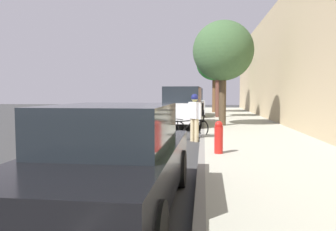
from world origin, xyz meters
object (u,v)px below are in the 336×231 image
at_px(bicycle_at_curb, 189,129).
at_px(cyclist_with_backpack, 195,113).
at_px(street_tree_mid_block, 223,51).
at_px(parked_sedan_black_nearest, 113,160).
at_px(parked_suv_silver_mid, 189,103).
at_px(street_tree_far_end, 218,63).
at_px(street_tree_corner, 215,65).
at_px(fire_hydrant, 219,137).
at_px(parked_suv_white_second, 183,106).

bearing_deg(bicycle_at_curb, cyclist_with_backpack, -63.18).
relative_size(cyclist_with_backpack, street_tree_mid_block, 0.33).
height_order(parked_sedan_black_nearest, parked_suv_silver_mid, parked_suv_silver_mid).
relative_size(parked_suv_silver_mid, street_tree_far_end, 1.09).
relative_size(street_tree_corner, fire_hydrant, 6.24).
bearing_deg(parked_suv_silver_mid, street_tree_mid_block, -74.14).
distance_m(bicycle_at_curb, street_tree_mid_block, 5.43).
relative_size(parked_suv_white_second, street_tree_mid_block, 0.96).
relative_size(parked_sedan_black_nearest, street_tree_mid_block, 0.89).
bearing_deg(street_tree_corner, parked_sedan_black_nearest, -95.51).
height_order(parked_sedan_black_nearest, cyclist_with_backpack, cyclist_with_backpack).
bearing_deg(parked_suv_white_second, parked_sedan_black_nearest, -91.16).
relative_size(parked_suv_silver_mid, cyclist_with_backpack, 2.91).
xyz_separation_m(cyclist_with_backpack, street_tree_mid_block, (1.19, 4.52, 2.66)).
height_order(bicycle_at_curb, street_tree_far_end, street_tree_far_end).
bearing_deg(parked_sedan_black_nearest, parked_suv_silver_mid, 89.22).
relative_size(parked_suv_white_second, bicycle_at_curb, 3.36).
xyz_separation_m(parked_sedan_black_nearest, parked_suv_silver_mid, (0.25, 18.10, 0.27)).
xyz_separation_m(bicycle_at_curb, street_tree_corner, (1.40, 15.07, 3.61)).
xyz_separation_m(bicycle_at_curb, cyclist_with_backpack, (0.22, -0.43, 0.62)).
relative_size(parked_suv_silver_mid, street_tree_corner, 0.92).
distance_m(parked_sedan_black_nearest, street_tree_far_end, 17.21).
distance_m(bicycle_at_curb, street_tree_far_end, 10.18).
height_order(parked_suv_white_second, bicycle_at_curb, parked_suv_white_second).
distance_m(parked_suv_white_second, parked_suv_silver_mid, 6.16).
bearing_deg(parked_suv_silver_mid, street_tree_corner, 65.81).
height_order(parked_suv_silver_mid, street_tree_far_end, street_tree_far_end).
relative_size(bicycle_at_curb, street_tree_far_end, 0.32).
relative_size(bicycle_at_curb, street_tree_mid_block, 0.28).
distance_m(parked_suv_white_second, cyclist_with_backpack, 5.14).
bearing_deg(parked_suv_silver_mid, fire_hydrant, -84.33).
bearing_deg(parked_suv_white_second, street_tree_far_end, 68.59).
bearing_deg(parked_suv_white_second, bicycle_at_curb, -83.72).
distance_m(cyclist_with_backpack, street_tree_corner, 15.83).
xyz_separation_m(street_tree_mid_block, street_tree_corner, (0.00, 10.98, 0.32)).
bearing_deg(parked_sedan_black_nearest, cyclist_with_backpack, 81.94).
height_order(street_tree_far_end, fire_hydrant, street_tree_far_end).
bearing_deg(street_tree_corner, street_tree_mid_block, -90.00).
distance_m(bicycle_at_curb, fire_hydrant, 3.43).
xyz_separation_m(parked_suv_white_second, street_tree_far_end, (1.92, 4.89, 2.61)).
xyz_separation_m(parked_suv_silver_mid, street_tree_corner, (1.91, 4.25, 2.96)).
bearing_deg(street_tree_mid_block, cyclist_with_backpack, -104.71).
height_order(bicycle_at_curb, street_tree_mid_block, street_tree_mid_block).
relative_size(street_tree_far_end, fire_hydrant, 5.27).
bearing_deg(parked_suv_white_second, parked_suv_silver_mid, 89.96).
xyz_separation_m(cyclist_with_backpack, street_tree_far_end, (1.19, 9.97, 2.64)).
bearing_deg(fire_hydrant, street_tree_far_end, 87.73).
distance_m(street_tree_mid_block, street_tree_far_end, 5.45).
relative_size(parked_sedan_black_nearest, street_tree_far_end, 1.00).
distance_m(parked_suv_silver_mid, bicycle_at_curb, 10.85).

